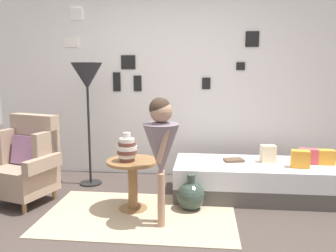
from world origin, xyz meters
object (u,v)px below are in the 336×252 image
at_px(vase_striped, 127,149).
at_px(person_child, 161,144).
at_px(daybed, 257,180).
at_px(floor_lamp, 87,81).
at_px(armchair, 26,163).
at_px(book_on_daybed, 234,160).
at_px(side_table, 133,175).
at_px(demijohn_near, 191,196).

relative_size(vase_striped, person_child, 0.24).
relative_size(daybed, person_child, 1.55).
distance_m(daybed, floor_lamp, 2.39).
height_order(daybed, floor_lamp, floor_lamp).
height_order(armchair, vase_striped, armchair).
distance_m(daybed, vase_striped, 1.59).
bearing_deg(book_on_daybed, floor_lamp, 174.50).
height_order(side_table, book_on_daybed, side_table).
xyz_separation_m(floor_lamp, person_child, (1.07, -1.12, -0.54)).
bearing_deg(demijohn_near, daybed, 32.91).
xyz_separation_m(side_table, vase_striped, (-0.05, -0.04, 0.28)).
distance_m(floor_lamp, person_child, 1.64).
distance_m(side_table, vase_striped, 0.29).
distance_m(armchair, floor_lamp, 1.22).
xyz_separation_m(vase_striped, book_on_daybed, (1.14, 0.64, -0.25)).
height_order(daybed, person_child, person_child).
xyz_separation_m(daybed, book_on_daybed, (-0.27, 0.06, 0.22)).
xyz_separation_m(vase_striped, person_child, (0.39, -0.30, 0.13)).
relative_size(side_table, book_on_daybed, 2.46).
xyz_separation_m(person_child, book_on_daybed, (0.75, 0.94, -0.38)).
height_order(person_child, book_on_daybed, person_child).
xyz_separation_m(side_table, person_child, (0.35, -0.34, 0.41)).
xyz_separation_m(armchair, demijohn_near, (1.85, -0.07, -0.28)).
bearing_deg(side_table, vase_striped, -140.43).
distance_m(daybed, book_on_daybed, 0.35).
xyz_separation_m(daybed, vase_striped, (-1.41, -0.58, 0.47)).
bearing_deg(armchair, demijohn_near, -2.18).
bearing_deg(person_child, daybed, 41.08).
bearing_deg(armchair, person_child, -16.48).
bearing_deg(daybed, person_child, -138.92).
xyz_separation_m(floor_lamp, demijohn_near, (1.33, -0.72, -1.18)).
xyz_separation_m(book_on_daybed, demijohn_near, (-0.48, -0.54, -0.26)).
relative_size(side_table, demijohn_near, 1.40).
relative_size(side_table, person_child, 0.44).
relative_size(armchair, demijohn_near, 2.51).
bearing_deg(demijohn_near, side_table, -174.53).
distance_m(armchair, vase_striped, 1.23).
bearing_deg(vase_striped, armchair, 172.05).
distance_m(daybed, person_child, 1.47).
bearing_deg(person_child, floor_lamp, 133.74).
bearing_deg(person_child, demijohn_near, 56.47).
height_order(floor_lamp, book_on_daybed, floor_lamp).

